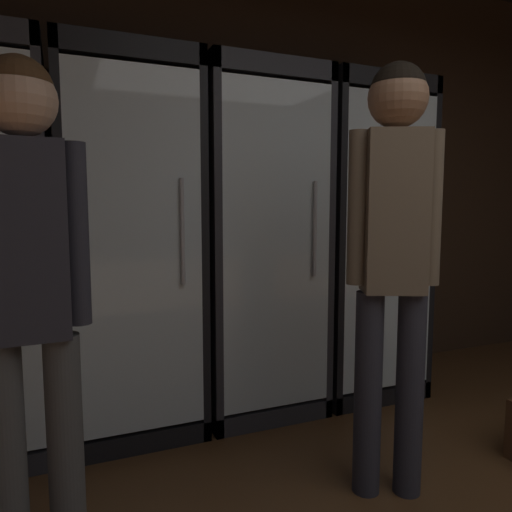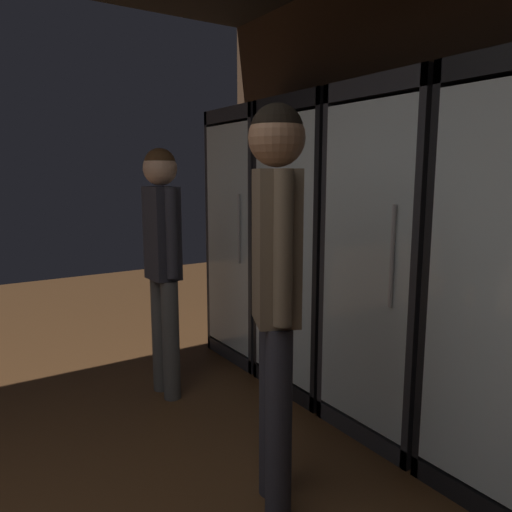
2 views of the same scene
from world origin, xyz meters
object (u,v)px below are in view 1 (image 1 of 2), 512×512
at_px(cooler_center, 251,248).
at_px(shopper_far, 28,271).
at_px(shopper_near, 394,234).
at_px(cooler_left, 127,251).
at_px(cooler_right, 353,244).

xyz_separation_m(cooler_center, shopper_far, (-1.13, -1.01, 0.05)).
height_order(shopper_near, shopper_far, shopper_near).
bearing_deg(cooler_left, shopper_far, -112.39).
bearing_deg(cooler_right, cooler_center, -179.87).
relative_size(cooler_left, cooler_center, 1.00).
height_order(cooler_left, cooler_center, same).
relative_size(cooler_right, shopper_near, 1.12).
xyz_separation_m(cooler_left, cooler_right, (1.42, 0.00, -0.01)).
bearing_deg(cooler_right, shopper_far, -151.06).
xyz_separation_m(cooler_left, shopper_near, (0.89, -1.06, 0.13)).
bearing_deg(shopper_far, cooler_center, 41.98).
xyz_separation_m(cooler_left, shopper_far, (-0.42, -1.02, 0.04)).
bearing_deg(shopper_near, cooler_left, 129.96).
distance_m(cooler_center, cooler_right, 0.71).
distance_m(cooler_right, shopper_near, 1.19).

